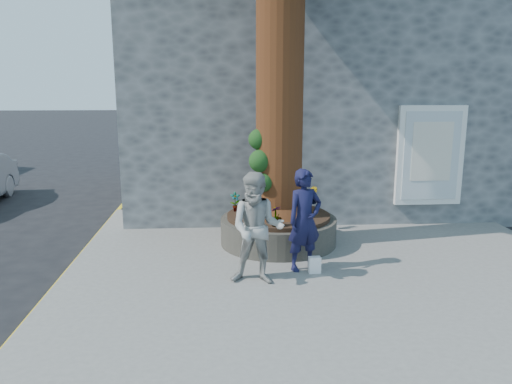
{
  "coord_description": "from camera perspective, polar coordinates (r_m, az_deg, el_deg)",
  "views": [
    {
      "loc": [
        -0.3,
        -7.54,
        3.23
      ],
      "look_at": [
        0.33,
        1.65,
        1.25
      ],
      "focal_mm": 35.0,
      "sensor_mm": 36.0,
      "label": 1
    }
  ],
  "objects": [
    {
      "name": "shopping_bag",
      "position": [
        8.56,
        6.71,
        -8.27
      ],
      "size": [
        0.21,
        0.13,
        0.28
      ],
      "primitive_type": "cube",
      "rotation": [
        0.0,
        0.0,
        0.06
      ],
      "color": "white",
      "rests_on": "pavement"
    },
    {
      "name": "ground",
      "position": [
        8.21,
        -1.53,
        -11.05
      ],
      "size": [
        120.0,
        120.0,
        0.0
      ],
      "primitive_type": "plane",
      "color": "black",
      "rests_on": "ground"
    },
    {
      "name": "plant_b",
      "position": [
        10.82,
        6.57,
        -0.36
      ],
      "size": [
        0.25,
        0.25,
        0.37
      ],
      "primitive_type": "imported",
      "rotation": [
        0.0,
        0.0,
        1.9
      ],
      "color": "gray",
      "rests_on": "planter"
    },
    {
      "name": "stone_shop",
      "position": [
        15.0,
        7.02,
        11.77
      ],
      "size": [
        10.3,
        8.3,
        6.3
      ],
      "color": "#4D4F52",
      "rests_on": "ground"
    },
    {
      "name": "yellow_line",
      "position": [
        9.54,
        -20.65,
        -8.47
      ],
      "size": [
        0.1,
        30.0,
        0.01
      ],
      "primitive_type": "cube",
      "color": "yellow",
      "rests_on": "ground"
    },
    {
      "name": "pavement",
      "position": [
        9.29,
        7.58,
        -7.95
      ],
      "size": [
        9.0,
        8.0,
        0.12
      ],
      "primitive_type": "cube",
      "color": "slate",
      "rests_on": "ground"
    },
    {
      "name": "plant_c",
      "position": [
        9.05,
        2.3,
        -2.76
      ],
      "size": [
        0.29,
        0.29,
        0.37
      ],
      "primitive_type": "imported",
      "rotation": [
        0.0,
        0.0,
        3.71
      ],
      "color": "gray",
      "rests_on": "planter"
    },
    {
      "name": "plant_a",
      "position": [
        10.09,
        -2.38,
        -1.13
      ],
      "size": [
        0.23,
        0.18,
        0.39
      ],
      "primitive_type": "imported",
      "rotation": [
        0.0,
        0.0,
        0.22
      ],
      "color": "gray",
      "rests_on": "planter"
    },
    {
      "name": "plant_d",
      "position": [
        9.46,
        -0.15,
        -2.18
      ],
      "size": [
        0.41,
        0.41,
        0.34
      ],
      "primitive_type": "imported",
      "rotation": [
        0.0,
        0.0,
        5.46
      ],
      "color": "gray",
      "rests_on": "planter"
    },
    {
      "name": "woman",
      "position": [
        7.86,
        0.14,
        -4.2
      ],
      "size": [
        0.98,
        0.83,
        1.8
      ],
      "primitive_type": "imported",
      "rotation": [
        0.0,
        0.0,
        -0.18
      ],
      "color": "#9B9A95",
      "rests_on": "pavement"
    },
    {
      "name": "man",
      "position": [
        8.48,
        5.58,
        -3.22
      ],
      "size": [
        0.75,
        0.63,
        1.75
      ],
      "primitive_type": "imported",
      "rotation": [
        0.0,
        0.0,
        0.4
      ],
      "color": "#131334",
      "rests_on": "pavement"
    },
    {
      "name": "planter",
      "position": [
        10.01,
        2.57,
        -4.24
      ],
      "size": [
        2.3,
        2.3,
        0.6
      ],
      "color": "black",
      "rests_on": "pavement"
    }
  ]
}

